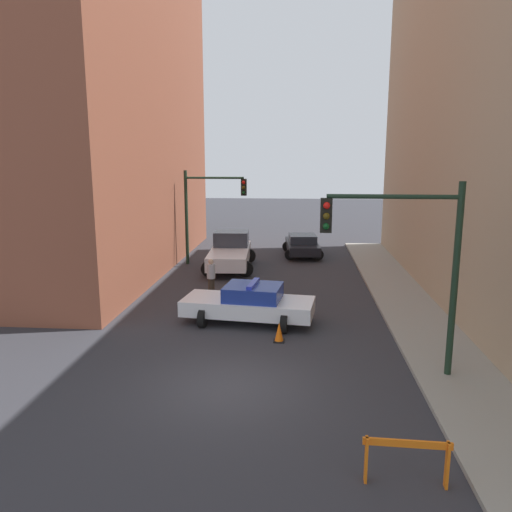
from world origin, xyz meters
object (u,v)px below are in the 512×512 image
Objects in this scene: pedestrian_crossing at (211,277)px; barrier_mid at (407,454)px; white_truck at (230,252)px; traffic_light_far at (206,204)px; police_car at (249,303)px; traffic_cone at (279,332)px; traffic_light_near at (411,250)px; parked_car_near at (302,245)px.

pedestrian_crossing is 1.04× the size of barrier_mid.
white_truck is 18.64m from barrier_mid.
traffic_light_far is 3.13× the size of pedestrian_crossing.
traffic_light_far reaches higher than police_car.
police_car is at bearing 122.16° from traffic_cone.
pedestrian_crossing is 5.95m from traffic_cone.
barrier_mid is (5.67, -17.75, -0.29)m from white_truck.
traffic_light_far reaches higher than traffic_cone.
traffic_cone is (-3.52, 2.34, -3.21)m from traffic_light_near.
traffic_light_near is 3.25× the size of barrier_mid.
traffic_light_near is 14.84m from white_truck.
barrier_mid is at bearing -69.70° from traffic_cone.
traffic_light_near is 10.27m from pedestrian_crossing.
traffic_light_near is 1.00× the size of traffic_light_far.
white_truck reaches higher than barrier_mid.
traffic_light_near reaches higher than white_truck.
police_car is at bearing -80.85° from white_truck.
traffic_light_far is at bearing -155.77° from parked_car_near.
white_truck is at bearing -31.12° from traffic_light_far.
barrier_mid is at bearing -122.53° from pedestrian_crossing.
parked_car_near is at bearing 94.72° from barrier_mid.
police_car is at bearing -103.65° from parked_car_near.
traffic_cone is (3.11, -5.04, -0.54)m from pedestrian_crossing.
barrier_mid is at bearing -90.09° from parked_car_near.
traffic_light_near is 3.13× the size of pedestrian_crossing.
pedestrian_crossing is at bearing 121.68° from traffic_cone.
parked_car_near is at bearing 86.77° from traffic_cone.
pedestrian_crossing reaches higher than barrier_mid.
barrier_mid is (7.12, -18.63, -2.78)m from traffic_light_far.
white_truck is at bearing 19.06° from police_car.
police_car is 3.05× the size of barrier_mid.
traffic_light_near is at bearing -60.01° from traffic_light_far.
parked_car_near is 2.77× the size of barrier_mid.
traffic_light_near reaches higher than barrier_mid.
traffic_light_far is at bearing 110.92° from barrier_mid.
parked_car_near is at bearing 9.66° from pedestrian_crossing.
police_car reaches higher than traffic_cone.
parked_car_near is at bearing 41.67° from white_truck.
traffic_light_near is at bearing -85.74° from parked_car_near.
white_truck is (-1.91, 8.87, 0.18)m from police_car.
white_truck reaches higher than police_car.
traffic_light_far is 1.06× the size of police_car.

